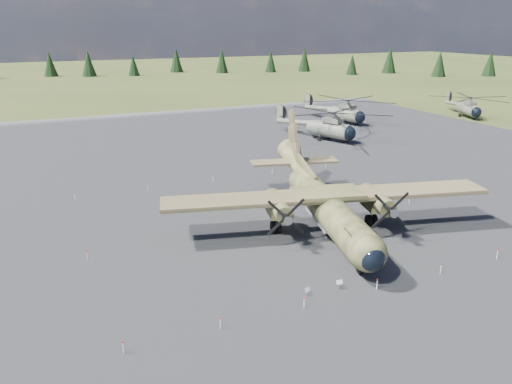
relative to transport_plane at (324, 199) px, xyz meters
name	(u,v)px	position (x,y,z in m)	size (l,w,h in m)	color
ground	(270,228)	(-4.61, 1.77, -2.84)	(500.00, 500.00, 0.00)	#535927
apron	(231,196)	(-4.61, 11.77, -2.84)	(120.00, 120.00, 0.04)	#58595D
transport_plane	(324,199)	(0.00, 0.00, 0.00)	(29.75, 26.63, 9.87)	#3C4223
helicopter_near	(330,120)	(20.51, 31.33, 0.55)	(24.31, 24.31, 4.77)	slate
helicopter_mid	(346,107)	(31.37, 43.07, 0.45)	(21.84, 23.08, 4.63)	slate
helicopter_far	(469,103)	(58.18, 38.24, 0.17)	(21.33, 21.33, 4.24)	slate
info_placard_left	(307,291)	(-7.62, -10.44, -2.41)	(0.43, 0.25, 0.64)	gray
info_placard_right	(339,283)	(-5.04, -10.54, -2.35)	(0.49, 0.26, 0.73)	gray
barrier_fence	(266,224)	(-5.07, 1.69, -2.33)	(33.12, 29.62, 0.85)	white
treeline	(261,216)	(-9.23, -6.09, 1.92)	(340.32, 330.90, 10.98)	black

